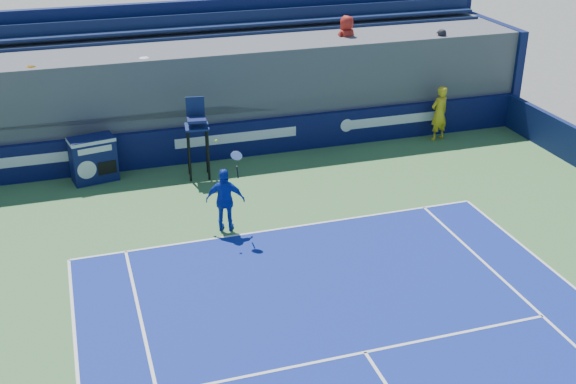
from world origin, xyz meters
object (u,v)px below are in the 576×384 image
object	(u,v)px
match_clock	(93,158)
umpire_chair	(197,130)
ball_person	(439,113)
tennis_player	(225,200)

from	to	relation	value
match_clock	umpire_chair	size ratio (longest dim) A/B	0.58
ball_person	tennis_player	bearing A→B (deg)	12.27
umpire_chair	tennis_player	xyz separation A→B (m)	(0.01, -3.64, -0.65)
match_clock	tennis_player	distance (m)	5.27
ball_person	tennis_player	distance (m)	9.49
match_clock	tennis_player	size ratio (longest dim) A/B	0.56
umpire_chair	tennis_player	world-z (taller)	tennis_player
tennis_player	ball_person	bearing A→B (deg)	26.88
match_clock	tennis_player	world-z (taller)	tennis_player
ball_person	match_clock	xyz separation A→B (m)	(-11.53, -0.01, -0.22)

